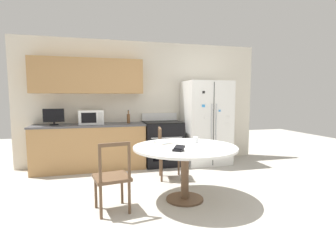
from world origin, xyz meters
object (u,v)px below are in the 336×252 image
Objects in this scene: microwave at (91,117)px; oven_range at (163,143)px; countertop_tv at (54,116)px; candle_glass at (195,140)px; dining_chair_far at (169,154)px; refrigerator at (206,123)px; counter_bottle at (128,118)px; dining_chair_left at (112,178)px; wallet at (179,149)px.

oven_range is at bearing -2.61° from microwave.
countertop_tv is 2.83m from candle_glass.
dining_chair_far is at bearing -37.63° from microwave.
oven_range is 2.88× the size of countertop_tv.
countertop_tv is 0.42× the size of dining_chair_far.
refrigerator is 1.96× the size of dining_chair_far.
countertop_tv is 2.31m from dining_chair_far.
oven_range is 0.88m from counter_bottle.
counter_bottle is 1.97m from candle_glass.
counter_bottle is 1.29m from dining_chair_far.
countertop_tv is at bearing 140.69° from candle_glass.
countertop_tv reaches higher than dining_chair_left.
oven_range is (-0.95, 0.06, -0.41)m from refrigerator.
countertop_tv is (-0.68, -0.02, 0.03)m from microwave.
refrigerator is at bearing -3.12° from microwave.
microwave is 5.12× the size of candle_glass.
wallet is (1.08, -2.30, -0.25)m from microwave.
microwave reaches higher than oven_range.
refrigerator is at bearing 59.11° from wallet.
refrigerator reaches higher than dining_chair_left.
oven_range is 6.20× the size of wallet.
countertop_tv is at bearing -107.35° from dining_chair_far.
wallet is at bearing -20.95° from dining_chair_left.
dining_chair_far is 1.36m from wallet.
wallet is at bearing -129.93° from candle_glass.
oven_range is 1.20× the size of dining_chair_far.
counter_bottle is (1.41, 0.02, -0.07)m from countertop_tv.
dining_chair_left is at bearing -136.33° from refrigerator.
microwave is at bearing 1.79° from countertop_tv.
countertop_tv is 1.41× the size of counter_bottle.
candle_glass is at bearing -50.37° from microwave.
candle_glass is at bearing -87.82° from oven_range.
oven_range is at bearing 81.18° from wallet.
refrigerator is 6.63× the size of counter_bottle.
refrigerator reaches higher than dining_chair_far.
countertop_tv is (-2.11, 0.04, 0.60)m from oven_range.
oven_range is at bearing -178.25° from dining_chair_far.
dining_chair_left is at bearing -119.09° from oven_range.
candle_glass is at bearing -117.83° from refrigerator.
microwave reaches higher than wallet.
counter_bottle is 0.30× the size of dining_chair_far.
candle_glass is (1.22, 0.33, 0.36)m from dining_chair_left.
counter_bottle is (0.73, -0.01, -0.04)m from microwave.
dining_chair_left is (-2.11, -2.01, -0.45)m from refrigerator.
dining_chair_far is 0.90m from candle_glass.
oven_range is 4.06× the size of counter_bottle.
microwave reaches higher than dining_chair_left.
refrigerator is 1.90m from candle_glass.
refrigerator is 4.70× the size of countertop_tv.
candle_glass is 0.64m from wallet.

